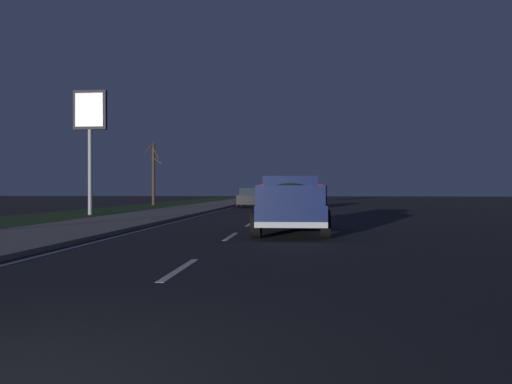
{
  "coord_description": "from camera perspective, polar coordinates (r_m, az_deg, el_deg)",
  "views": [
    {
      "loc": [
        -2.76,
        -2.18,
        1.41
      ],
      "look_at": [
        13.02,
        -0.6,
        1.33
      ],
      "focal_mm": 33.24,
      "sensor_mm": 36.0,
      "label": 1
    }
  ],
  "objects": [
    {
      "name": "ground",
      "position": [
        29.88,
        1.53,
        -2.42
      ],
      "size": [
        144.0,
        144.0,
        0.0
      ],
      "primitive_type": "plane",
      "color": "black"
    },
    {
      "name": "gas_price_sign",
      "position": [
        28.41,
        -19.34,
        8.03
      ],
      "size": [
        0.27,
        1.9,
        6.98
      ],
      "color": "#99999E",
      "rests_on": "ground"
    },
    {
      "name": "pickup_truck",
      "position": [
        15.65,
        4.14,
        -1.3
      ],
      "size": [
        5.48,
        2.4,
        1.87
      ],
      "color": "#141E4C",
      "rests_on": "ground"
    },
    {
      "name": "grass_verge",
      "position": [
        32.46,
        -17.68,
        -2.22
      ],
      "size": [
        108.0,
        6.0,
        0.01
      ],
      "primitive_type": "cube",
      "color": "#1E3819",
      "rests_on": "ground"
    },
    {
      "name": "sidewalk_shoulder",
      "position": [
        30.82,
        -9.11,
        -2.23
      ],
      "size": [
        108.0,
        4.0,
        0.12
      ],
      "primitive_type": "cube",
      "color": "slate",
      "rests_on": "ground"
    },
    {
      "name": "sedan_green",
      "position": [
        35.65,
        4.83,
        -0.73
      ],
      "size": [
        4.45,
        2.1,
        1.54
      ],
      "color": "#14592D",
      "rests_on": "ground"
    },
    {
      "name": "bare_tree_far",
      "position": [
        44.39,
        -12.22,
        2.27
      ],
      "size": [
        0.86,
        1.54,
        5.71
      ],
      "color": "#423323",
      "rests_on": "ground"
    },
    {
      "name": "sedan_black",
      "position": [
        37.64,
        -0.53,
        -0.67
      ],
      "size": [
        4.43,
        2.07,
        1.54
      ],
      "color": "black",
      "rests_on": "ground"
    },
    {
      "name": "lane_markings",
      "position": [
        32.24,
        -2.72,
        -2.22
      ],
      "size": [
        108.0,
        3.54,
        0.01
      ],
      "color": "silver",
      "rests_on": "ground"
    }
  ]
}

